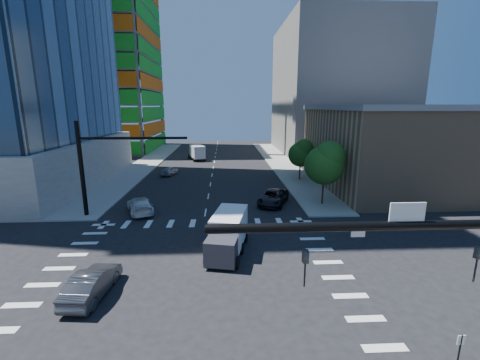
{
  "coord_description": "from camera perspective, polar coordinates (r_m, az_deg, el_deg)",
  "views": [
    {
      "loc": [
        2.0,
        -18.83,
        10.46
      ],
      "look_at": [
        3.29,
        8.0,
        4.25
      ],
      "focal_mm": 24.0,
      "sensor_mm": 36.0,
      "label": 1
    }
  ],
  "objects": [
    {
      "name": "box_truck_near",
      "position": [
        23.43,
        -2.29,
        -10.13
      ],
      "size": [
        3.36,
        5.76,
        2.84
      ],
      "rotation": [
        0.0,
        0.0,
        -0.21
      ],
      "color": "black",
      "rests_on": "ground"
    },
    {
      "name": "car_sb_mid",
      "position": [
        50.87,
        -12.42,
        1.64
      ],
      "size": [
        2.62,
        4.34,
        1.38
      ],
      "primitive_type": "imported",
      "rotation": [
        0.0,
        0.0,
        2.88
      ],
      "color": "#9D9EA4",
      "rests_on": "ground"
    },
    {
      "name": "road_markings",
      "position": [
        21.63,
        -8.03,
        -16.03
      ],
      "size": [
        20.0,
        20.0,
        0.01
      ],
      "primitive_type": "cube",
      "color": "silver",
      "rests_on": "ground"
    },
    {
      "name": "bg_building_ne",
      "position": [
        78.03,
        16.51,
        15.1
      ],
      "size": [
        24.0,
        30.0,
        28.0
      ],
      "primitive_type": "cube",
      "color": "slate",
      "rests_on": "ground"
    },
    {
      "name": "construction_building",
      "position": [
        87.1,
        -24.2,
        21.3
      ],
      "size": [
        25.16,
        34.5,
        70.6
      ],
      "color": "slate",
      "rests_on": "ground"
    },
    {
      "name": "tree_north",
      "position": [
        46.5,
        10.9,
        4.78
      ],
      "size": [
        3.54,
        3.52,
        5.78
      ],
      "color": "#382316",
      "rests_on": "sidewalk_ne"
    },
    {
      "name": "signal_mast_nw",
      "position": [
        32.99,
        -24.09,
        3.22
      ],
      "size": [
        10.2,
        0.4,
        9.0
      ],
      "color": "black",
      "rests_on": "sidewalk_nw"
    },
    {
      "name": "sidewalk_ne",
      "position": [
        60.65,
        7.26,
        3.05
      ],
      "size": [
        5.0,
        60.0,
        0.15
      ],
      "primitive_type": "cube",
      "color": "#97968F",
      "rests_on": "ground"
    },
    {
      "name": "car_sb_cross",
      "position": [
        20.65,
        -24.82,
        -16.3
      ],
      "size": [
        2.0,
        4.74,
        1.52
      ],
      "primitive_type": "imported",
      "rotation": [
        0.0,
        0.0,
        3.06
      ],
      "color": "#424246",
      "rests_on": "ground"
    },
    {
      "name": "sidewalk_nw",
      "position": [
        61.47,
        -16.38,
        2.76
      ],
      "size": [
        5.0,
        60.0,
        0.15
      ],
      "primitive_type": "cube",
      "color": "#97968F",
      "rests_on": "ground"
    },
    {
      "name": "ground",
      "position": [
        21.63,
        -8.03,
        -16.04
      ],
      "size": [
        160.0,
        160.0,
        0.0
      ],
      "primitive_type": "plane",
      "color": "black",
      "rests_on": "ground"
    },
    {
      "name": "car_sb_near",
      "position": [
        33.81,
        -17.37,
        -4.26
      ],
      "size": [
        3.95,
        5.7,
        1.53
      ],
      "primitive_type": "imported",
      "rotation": [
        0.0,
        0.0,
        3.52
      ],
      "color": "silver",
      "rests_on": "ground"
    },
    {
      "name": "car_nb_far",
      "position": [
        35.12,
        5.93,
        -3.07
      ],
      "size": [
        4.4,
        6.09,
        1.54
      ],
      "primitive_type": "imported",
      "rotation": [
        0.0,
        0.0,
        -0.37
      ],
      "color": "black",
      "rests_on": "ground"
    },
    {
      "name": "commercial_building",
      "position": [
        47.14,
        26.59,
        5.38
      ],
      "size": [
        20.5,
        22.5,
        10.6
      ],
      "color": "#9F805C",
      "rests_on": "ground"
    },
    {
      "name": "box_truck_far",
      "position": [
        64.72,
        -7.76,
        4.75
      ],
      "size": [
        3.94,
        6.02,
        2.92
      ],
      "rotation": [
        0.0,
        0.0,
        3.45
      ],
      "color": "black",
      "rests_on": "ground"
    },
    {
      "name": "tree_south",
      "position": [
        34.9,
        15.04,
        3.05
      ],
      "size": [
        4.16,
        4.16,
        6.82
      ],
      "color": "#382316",
      "rests_on": "sidewalk_ne"
    },
    {
      "name": "no_parking_sign",
      "position": [
        15.96,
        34.36,
        -24.19
      ],
      "size": [
        0.3,
        0.06,
        2.2
      ],
      "color": "black",
      "rests_on": "ground"
    }
  ]
}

